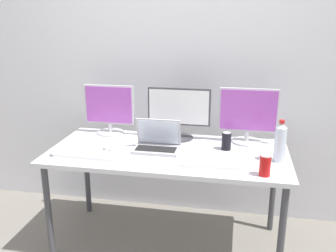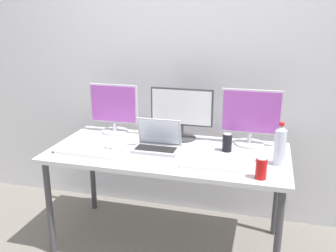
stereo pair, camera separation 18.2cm
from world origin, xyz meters
name	(u,v)px [view 1 (the left image)]	position (x,y,z in m)	size (l,w,h in m)	color
ground_plane	(168,242)	(0.00, 0.00, 0.00)	(16.00, 16.00, 0.00)	gray
wall_back	(182,60)	(0.00, 0.59, 1.30)	(7.00, 0.08, 2.60)	silver
work_desk	(168,159)	(0.00, 0.00, 0.68)	(1.65, 0.79, 0.74)	#424247
monitor_left	(109,109)	(-0.53, 0.30, 0.94)	(0.39, 0.21, 0.39)	silver
monitor_center	(179,112)	(0.03, 0.28, 0.95)	(0.47, 0.22, 0.39)	#38383D
monitor_right	(248,115)	(0.54, 0.28, 0.95)	(0.43, 0.21, 0.41)	silver
laptop_silver	(157,143)	(-0.08, 0.01, 0.79)	(0.32, 0.21, 0.22)	#B7B7BC
keyboard_main	(212,164)	(0.32, -0.20, 0.75)	(0.37, 0.14, 0.02)	white
keyboard_aux	(87,154)	(-0.52, -0.20, 0.75)	(0.43, 0.15, 0.02)	white
mouse_by_keyboard	(56,152)	(-0.73, -0.22, 0.76)	(0.06, 0.10, 0.04)	silver
mouse_by_laptop	(108,147)	(-0.42, -0.05, 0.76)	(0.06, 0.10, 0.03)	silver
water_bottle	(280,142)	(0.74, -0.05, 0.87)	(0.07, 0.07, 0.28)	silver
soda_can_near_keyboard	(265,166)	(0.64, -0.30, 0.80)	(0.07, 0.07, 0.13)	red
soda_can_by_laptop	(226,141)	(0.40, 0.10, 0.80)	(0.07, 0.07, 0.13)	black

